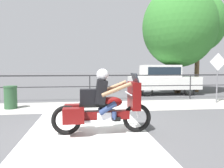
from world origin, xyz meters
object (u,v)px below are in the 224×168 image
at_px(tree_behind_car, 179,27).
at_px(street_sign, 218,71).
at_px(trash_bin, 11,97).
at_px(motorcycle, 103,105).
at_px(tree_behind_sign, 198,24).
at_px(parked_car, 162,78).

bearing_deg(tree_behind_car, street_sign, -88.18).
bearing_deg(trash_bin, street_sign, 1.65).
bearing_deg(trash_bin, tree_behind_car, 25.28).
relative_size(motorcycle, trash_bin, 2.73).
xyz_separation_m(motorcycle, tree_behind_car, (5.38, 7.67, 3.35)).
bearing_deg(street_sign, motorcycle, -144.98).
height_order(trash_bin, street_sign, street_sign).
relative_size(motorcycle, tree_behind_car, 0.37).
bearing_deg(motorcycle, tree_behind_sign, 50.65).
relative_size(street_sign, tree_behind_car, 0.34).
height_order(parked_car, tree_behind_car, tree_behind_car).
relative_size(parked_car, trash_bin, 4.47).
height_order(motorcycle, trash_bin, motorcycle).
height_order(trash_bin, tree_behind_car, tree_behind_car).
distance_m(street_sign, tree_behind_sign, 5.40).
xyz_separation_m(street_sign, tree_behind_car, (-0.12, 3.82, 2.62)).
relative_size(motorcycle, tree_behind_sign, 0.39).
height_order(motorcycle, tree_behind_sign, tree_behind_sign).
distance_m(parked_car, tree_behind_car, 3.35).
xyz_separation_m(parked_car, tree_behind_sign, (2.72, 1.02, 3.41)).
bearing_deg(tree_behind_sign, parked_car, -159.50).
bearing_deg(tree_behind_car, parked_car, -156.39).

